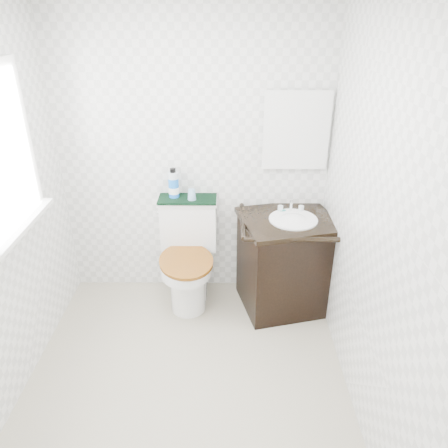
{
  "coord_description": "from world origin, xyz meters",
  "views": [
    {
      "loc": [
        0.28,
        -2.2,
        2.33
      ],
      "look_at": [
        0.25,
        0.75,
        0.85
      ],
      "focal_mm": 35.0,
      "sensor_mm": 36.0,
      "label": 1
    }
  ],
  "objects_px": {
    "toilet": "(188,261)",
    "trash_bin": "(196,275)",
    "cup": "(192,194)",
    "vanity": "(286,260)",
    "mouthwash_bottle": "(174,184)"
  },
  "relations": [
    {
      "from": "trash_bin",
      "to": "cup",
      "type": "relative_size",
      "value": 3.34
    },
    {
      "from": "toilet",
      "to": "vanity",
      "type": "bearing_deg",
      "value": -4.16
    },
    {
      "from": "trash_bin",
      "to": "cup",
      "type": "xyz_separation_m",
      "value": [
        -0.01,
        -0.04,
        0.81
      ]
    },
    {
      "from": "trash_bin",
      "to": "mouthwash_bottle",
      "type": "relative_size",
      "value": 1.19
    },
    {
      "from": "trash_bin",
      "to": "mouthwash_bottle",
      "type": "bearing_deg",
      "value": 174.15
    },
    {
      "from": "toilet",
      "to": "trash_bin",
      "type": "distance_m",
      "value": 0.28
    },
    {
      "from": "vanity",
      "to": "cup",
      "type": "distance_m",
      "value": 0.95
    },
    {
      "from": "trash_bin",
      "to": "mouthwash_bottle",
      "type": "xyz_separation_m",
      "value": [
        -0.16,
        0.02,
        0.88
      ]
    },
    {
      "from": "cup",
      "to": "toilet",
      "type": "bearing_deg",
      "value": -112.02
    },
    {
      "from": "cup",
      "to": "trash_bin",
      "type": "bearing_deg",
      "value": 73.87
    },
    {
      "from": "toilet",
      "to": "vanity",
      "type": "distance_m",
      "value": 0.82
    },
    {
      "from": "mouthwash_bottle",
      "to": "cup",
      "type": "bearing_deg",
      "value": -20.57
    },
    {
      "from": "trash_bin",
      "to": "mouthwash_bottle",
      "type": "height_order",
      "value": "mouthwash_bottle"
    },
    {
      "from": "trash_bin",
      "to": "cup",
      "type": "bearing_deg",
      "value": -106.13
    },
    {
      "from": "cup",
      "to": "vanity",
      "type": "bearing_deg",
      "value": -11.41
    }
  ]
}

